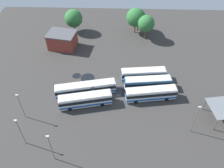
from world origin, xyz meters
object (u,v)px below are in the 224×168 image
at_px(tree_north_edge, 138,16).
at_px(tree_south_edge, 74,18).
at_px(lamp_post_far_corner, 21,105).
at_px(tree_northwest, 136,17).
at_px(bus_row0_slot2, 151,94).
at_px(lamp_post_mid_lot, 195,118).
at_px(bus_row0_slot0, 143,74).
at_px(lamp_post_by_building, 20,131).
at_px(bus_row0_slot1, 148,83).
at_px(tree_west_edge, 146,24).
at_px(depot_building, 62,40).
at_px(bus_row1_slot1, 86,89).
at_px(bus_row1_slot2, 85,100).
at_px(lamp_post_near_entrance, 51,147).

height_order(tree_north_edge, tree_south_edge, tree_south_edge).
xyz_separation_m(lamp_post_far_corner, tree_northwest, (-27.65, -39.61, 1.56)).
relative_size(bus_row0_slot2, tree_northwest, 1.46).
height_order(lamp_post_mid_lot, tree_south_edge, lamp_post_mid_lot).
bearing_deg(bus_row0_slot0, lamp_post_mid_lot, 119.58).
bearing_deg(lamp_post_by_building, bus_row0_slot1, -146.84).
bearing_deg(tree_south_edge, bus_row0_slot2, 127.17).
height_order(bus_row0_slot1, tree_west_edge, tree_west_edge).
height_order(bus_row0_slot2, tree_south_edge, tree_south_edge).
relative_size(depot_building, tree_northwest, 1.08).
xyz_separation_m(bus_row0_slot0, tree_west_edge, (-1.89, -20.97, 3.95)).
bearing_deg(lamp_post_by_building, bus_row1_slot1, -126.60).
height_order(lamp_post_by_building, tree_northwest, tree_northwest).
bearing_deg(tree_northwest, lamp_post_by_building, 61.49).
xyz_separation_m(depot_building, tree_south_edge, (-2.41, -9.90, 2.53)).
bearing_deg(bus_row1_slot2, lamp_post_mid_lot, 163.92).
xyz_separation_m(bus_row1_slot2, tree_south_edge, (8.05, -35.01, 3.31)).
relative_size(lamp_post_near_entrance, tree_west_edge, 0.98).
bearing_deg(tree_south_edge, lamp_post_by_building, 85.35).
height_order(tree_west_edge, tree_south_edge, tree_west_edge).
bearing_deg(tree_south_edge, bus_row1_slot2, 102.94).
distance_m(bus_row0_slot0, lamp_post_near_entrance, 32.07).
height_order(depot_building, lamp_post_near_entrance, lamp_post_near_entrance).
distance_m(depot_building, tree_northwest, 26.23).
xyz_separation_m(tree_west_edge, tree_south_edge, (24.95, -3.93, -0.63)).
relative_size(tree_west_edge, tree_northwest, 0.95).
bearing_deg(tree_south_edge, tree_north_edge, -175.40).
bearing_deg(bus_row1_slot1, tree_northwest, -113.95).
relative_size(tree_west_edge, tree_south_edge, 1.04).
distance_m(bus_row0_slot2, bus_row1_slot1, 16.83).
relative_size(bus_row0_slot1, lamp_post_mid_lot, 1.49).
bearing_deg(bus_row1_slot1, depot_building, -64.47).
bearing_deg(tree_north_edge, lamp_post_far_corner, 55.15).
bearing_deg(lamp_post_far_corner, lamp_post_mid_lot, 176.01).
xyz_separation_m(lamp_post_by_building, tree_west_edge, (-28.74, -42.64, 1.29)).
distance_m(bus_row0_slot2, tree_northwest, 32.84).
bearing_deg(lamp_post_by_building, depot_building, -92.16).
distance_m(bus_row1_slot2, lamp_post_mid_lot, 25.98).
xyz_separation_m(lamp_post_mid_lot, tree_west_edge, (7.90, -38.23, 1.11)).
relative_size(bus_row1_slot1, depot_building, 1.61).
height_order(bus_row1_slot2, lamp_post_far_corner, lamp_post_far_corner).
relative_size(depot_building, tree_west_edge, 1.15).
distance_m(lamp_post_by_building, tree_north_edge, 55.17).
xyz_separation_m(bus_row1_slot1, tree_south_edge, (7.71, -31.09, 3.31)).
bearing_deg(bus_row1_slot1, bus_row0_slot0, -158.07).
xyz_separation_m(bus_row0_slot1, bus_row1_slot1, (16.29, 2.67, 0.00)).
bearing_deg(lamp_post_by_building, tree_north_edge, -118.68).
height_order(depot_building, tree_north_edge, tree_north_edge).
xyz_separation_m(bus_row1_slot2, lamp_post_by_building, (11.83, 11.56, 2.66)).
bearing_deg(depot_building, lamp_post_far_corner, 82.97).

